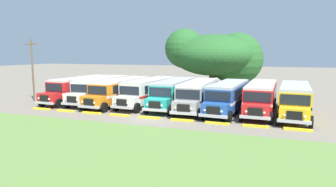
# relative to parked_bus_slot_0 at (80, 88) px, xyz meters

# --- Properties ---
(ground_plane) EXTENTS (220.00, 220.00, 0.00)m
(ground_plane) POSITION_rel_parked_bus_slot_0_xyz_m (11.81, -5.45, -1.58)
(ground_plane) COLOR slate
(foreground_grass_strip) EXTENTS (80.00, 11.78, 0.01)m
(foreground_grass_strip) POSITION_rel_parked_bus_slot_0_xyz_m (11.81, -14.71, -1.58)
(foreground_grass_strip) COLOR olive
(foreground_grass_strip) RESTS_ON ground_plane
(parked_bus_slot_0) EXTENTS (3.11, 10.90, 2.82)m
(parked_bus_slot_0) POSITION_rel_parked_bus_slot_0_xyz_m (0.00, 0.00, 0.00)
(parked_bus_slot_0) COLOR red
(parked_bus_slot_0) RESTS_ON ground_plane
(parked_bus_slot_1) EXTENTS (2.88, 10.86, 2.82)m
(parked_bus_slot_1) POSITION_rel_parked_bus_slot_0_xyz_m (2.71, 0.41, 0.00)
(parked_bus_slot_1) COLOR silver
(parked_bus_slot_1) RESTS_ON ground_plane
(parked_bus_slot_2) EXTENTS (3.08, 10.89, 2.82)m
(parked_bus_slot_2) POSITION_rel_parked_bus_slot_0_xyz_m (5.67, -0.38, 0.00)
(parked_bus_slot_2) COLOR orange
(parked_bus_slot_2) RESTS_ON ground_plane
(parked_bus_slot_3) EXTENTS (3.27, 10.93, 2.82)m
(parked_bus_slot_3) POSITION_rel_parked_bus_slot_0_xyz_m (8.88, 0.48, 0.00)
(parked_bus_slot_3) COLOR silver
(parked_bus_slot_3) RESTS_ON ground_plane
(parked_bus_slot_4) EXTENTS (2.76, 10.85, 2.82)m
(parked_bus_slot_4) POSITION_rel_parked_bus_slot_0_xyz_m (11.90, 0.38, 0.00)
(parked_bus_slot_4) COLOR teal
(parked_bus_slot_4) RESTS_ON ground_plane
(parked_bus_slot_5) EXTENTS (2.88, 10.86, 2.82)m
(parked_bus_slot_5) POSITION_rel_parked_bus_slot_0_xyz_m (14.71, -0.17, 0.00)
(parked_bus_slot_5) COLOR #9E9993
(parked_bus_slot_5) RESTS_ON ground_plane
(parked_bus_slot_6) EXTENTS (3.26, 10.92, 2.82)m
(parked_bus_slot_6) POSITION_rel_parked_bus_slot_0_xyz_m (17.81, -0.42, 0.00)
(parked_bus_slot_6) COLOR #23519E
(parked_bus_slot_6) RESTS_ON ground_plane
(parked_bus_slot_7) EXTENTS (2.97, 10.88, 2.82)m
(parked_bus_slot_7) POSITION_rel_parked_bus_slot_0_xyz_m (20.88, 0.19, 0.00)
(parked_bus_slot_7) COLOR red
(parked_bus_slot_7) RESTS_ON ground_plane
(parked_bus_slot_8) EXTENTS (3.20, 10.91, 2.82)m
(parked_bus_slot_8) POSITION_rel_parked_bus_slot_0_xyz_m (23.88, -0.29, 0.00)
(parked_bus_slot_8) COLOR yellow
(parked_bus_slot_8) RESTS_ON ground_plane
(curb_wheelstop_0) EXTENTS (2.00, 0.36, 0.15)m
(curb_wheelstop_0) POSITION_rel_parked_bus_slot_0_xyz_m (-0.21, -6.20, -1.51)
(curb_wheelstop_0) COLOR yellow
(curb_wheelstop_0) RESTS_ON ground_plane
(curb_wheelstop_1) EXTENTS (2.00, 0.36, 0.15)m
(curb_wheelstop_1) POSITION_rel_parked_bus_slot_0_xyz_m (2.79, -6.20, -1.51)
(curb_wheelstop_1) COLOR yellow
(curb_wheelstop_1) RESTS_ON ground_plane
(curb_wheelstop_2) EXTENTS (2.00, 0.36, 0.15)m
(curb_wheelstop_2) POSITION_rel_parked_bus_slot_0_xyz_m (5.80, -6.20, -1.51)
(curb_wheelstop_2) COLOR yellow
(curb_wheelstop_2) RESTS_ON ground_plane
(curb_wheelstop_3) EXTENTS (2.00, 0.36, 0.15)m
(curb_wheelstop_3) POSITION_rel_parked_bus_slot_0_xyz_m (8.80, -6.20, -1.51)
(curb_wheelstop_3) COLOR yellow
(curb_wheelstop_3) RESTS_ON ground_plane
(curb_wheelstop_4) EXTENTS (2.00, 0.36, 0.15)m
(curb_wheelstop_4) POSITION_rel_parked_bus_slot_0_xyz_m (11.81, -6.20, -1.51)
(curb_wheelstop_4) COLOR yellow
(curb_wheelstop_4) RESTS_ON ground_plane
(curb_wheelstop_5) EXTENTS (2.00, 0.36, 0.15)m
(curb_wheelstop_5) POSITION_rel_parked_bus_slot_0_xyz_m (14.81, -6.20, -1.51)
(curb_wheelstop_5) COLOR yellow
(curb_wheelstop_5) RESTS_ON ground_plane
(curb_wheelstop_6) EXTENTS (2.00, 0.36, 0.15)m
(curb_wheelstop_6) POSITION_rel_parked_bus_slot_0_xyz_m (17.82, -6.20, -1.51)
(curb_wheelstop_6) COLOR yellow
(curb_wheelstop_6) RESTS_ON ground_plane
(curb_wheelstop_7) EXTENTS (2.00, 0.36, 0.15)m
(curb_wheelstop_7) POSITION_rel_parked_bus_slot_0_xyz_m (20.82, -6.20, -1.51)
(curb_wheelstop_7) COLOR yellow
(curb_wheelstop_7) RESTS_ON ground_plane
(curb_wheelstop_8) EXTENTS (2.00, 0.36, 0.15)m
(curb_wheelstop_8) POSITION_rel_parked_bus_slot_0_xyz_m (23.83, -6.20, -1.51)
(curb_wheelstop_8) COLOR yellow
(curb_wheelstop_8) RESTS_ON ground_plane
(broad_shade_tree) EXTENTS (13.79, 12.73, 9.25)m
(broad_shade_tree) POSITION_rel_parked_bus_slot_0_xyz_m (13.96, 13.64, 3.76)
(broad_shade_tree) COLOR brown
(broad_shade_tree) RESTS_ON ground_plane
(utility_pole) EXTENTS (1.80, 0.20, 7.37)m
(utility_pole) POSITION_rel_parked_bus_slot_0_xyz_m (-4.88, -2.38, 2.35)
(utility_pole) COLOR brown
(utility_pole) RESTS_ON ground_plane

